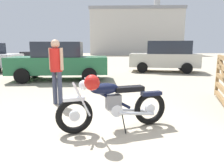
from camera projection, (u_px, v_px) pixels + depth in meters
name	position (u px, v px, depth m)	size (l,w,h in m)	color
ground_plane	(98.00, 132.00, 3.66)	(80.00, 80.00, 0.00)	tan
vintage_motorcycle	(113.00, 103.00, 3.70)	(2.02, 0.92, 1.07)	black
bystander	(57.00, 65.00, 5.25)	(0.41, 0.30, 1.66)	#383D51
red_hatchback_near	(166.00, 56.00, 12.16)	(4.13, 2.33, 1.78)	black
silver_sedan_mid	(60.00, 61.00, 9.22)	(4.31, 2.15, 1.67)	black
white_estate_far	(50.00, 54.00, 17.24)	(4.42, 2.44, 1.67)	black
industrial_building	(136.00, 32.00, 37.89)	(15.92, 9.73, 15.04)	beige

